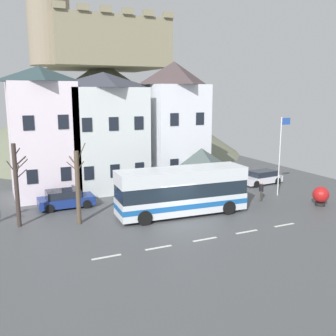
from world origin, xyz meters
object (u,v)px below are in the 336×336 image
(townhouse_00, at_px, (43,132))
(public_bench, at_px, (165,186))
(townhouse_01, at_px, (105,132))
(transit_bus, at_px, (182,192))
(parked_car_03, at_px, (65,199))
(bare_tree_01, at_px, (78,186))
(hilltop_castle, at_px, (103,103))
(flagpole, at_px, (281,150))
(harbour_buoy, at_px, (321,195))
(pedestrian_01, at_px, (261,190))
(bare_tree_00, at_px, (17,184))
(pedestrian_00, at_px, (228,189))
(parked_car_02, at_px, (220,185))
(bus_shelter, at_px, (201,158))
(parked_car_01, at_px, (261,177))
(townhouse_02, at_px, (174,123))

(townhouse_00, relative_size, public_bench, 6.61)
(townhouse_01, xyz_separation_m, transit_bus, (2.80, -9.60, -3.46))
(parked_car_03, distance_m, bare_tree_01, 4.42)
(townhouse_01, height_order, hilltop_castle, hilltop_castle)
(parked_car_03, distance_m, flagpole, 17.75)
(parked_car_03, bearing_deg, harbour_buoy, -23.57)
(pedestrian_01, bearing_deg, bare_tree_00, 174.63)
(bare_tree_00, bearing_deg, pedestrian_00, -0.68)
(hilltop_castle, bearing_deg, parked_car_02, -83.81)
(bus_shelter, height_order, parked_car_03, bus_shelter)
(pedestrian_00, bearing_deg, public_bench, 129.07)
(townhouse_01, xyz_separation_m, parked_car_02, (8.65, -5.36, -4.49))
(townhouse_00, distance_m, bare_tree_00, 8.21)
(bare_tree_00, xyz_separation_m, bare_tree_01, (3.65, -1.03, -0.31))
(hilltop_castle, relative_size, transit_bus, 4.14)
(townhouse_01, relative_size, parked_car_02, 2.50)
(parked_car_01, bearing_deg, bare_tree_01, 7.04)
(townhouse_01, distance_m, transit_bus, 10.58)
(bare_tree_01, bearing_deg, bus_shelter, 15.69)
(townhouse_00, relative_size, townhouse_01, 1.04)
(harbour_buoy, bearing_deg, public_bench, 135.62)
(hilltop_castle, distance_m, flagpole, 30.81)
(townhouse_01, bearing_deg, hilltop_castle, 75.12)
(pedestrian_00, relative_size, harbour_buoy, 1.07)
(transit_bus, xyz_separation_m, bus_shelter, (3.95, 4.24, 1.49))
(public_bench, relative_size, flagpole, 0.25)
(townhouse_00, xyz_separation_m, parked_car_02, (13.92, -5.31, -4.68))
(flagpole, relative_size, bare_tree_00, 1.21)
(bus_shelter, bearing_deg, townhouse_01, 141.55)
(parked_car_02, distance_m, harbour_buoy, 8.28)
(bus_shelter, bearing_deg, parked_car_02, 0.05)
(townhouse_02, bearing_deg, transit_bus, -112.39)
(townhouse_02, bearing_deg, bus_shelter, -89.96)
(townhouse_00, relative_size, transit_bus, 1.13)
(parked_car_02, bearing_deg, transit_bus, -135.72)
(bare_tree_00, bearing_deg, flagpole, -2.47)
(bare_tree_00, bearing_deg, parked_car_01, 7.89)
(townhouse_01, distance_m, pedestrian_01, 14.30)
(parked_car_02, bearing_deg, parked_car_01, 18.71)
(bus_shelter, bearing_deg, pedestrian_00, -60.96)
(parked_car_02, bearing_deg, hilltop_castle, 104.53)
(townhouse_01, bearing_deg, bare_tree_01, -116.66)
(parked_car_03, xyz_separation_m, bare_tree_00, (-3.47, -2.99, 2.16))
(townhouse_02, bearing_deg, townhouse_01, 179.88)
(public_bench, bearing_deg, bus_shelter, -42.85)
(parked_car_03, relative_size, bare_tree_01, 0.77)
(hilltop_castle, xyz_separation_m, bus_shelter, (1.02, -26.91, -3.89))
(hilltop_castle, distance_m, pedestrian_01, 31.60)
(flagpole, bearing_deg, townhouse_01, 146.65)
(bus_shelter, xyz_separation_m, bare_tree_00, (-14.64, -2.06, -0.34))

